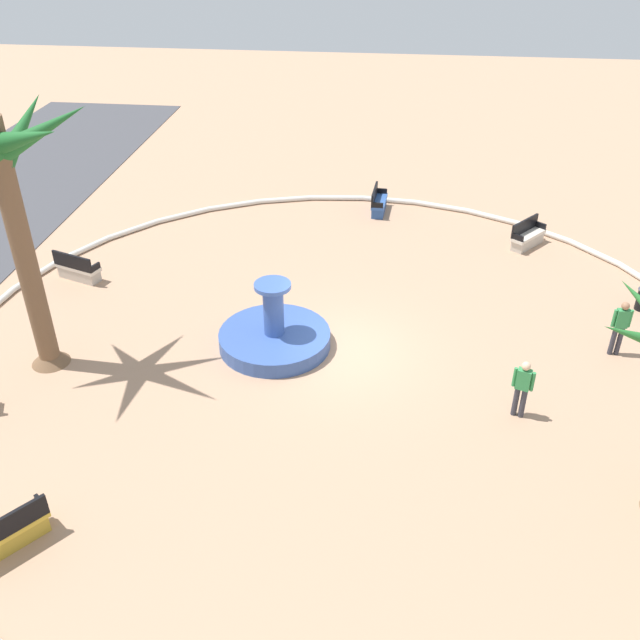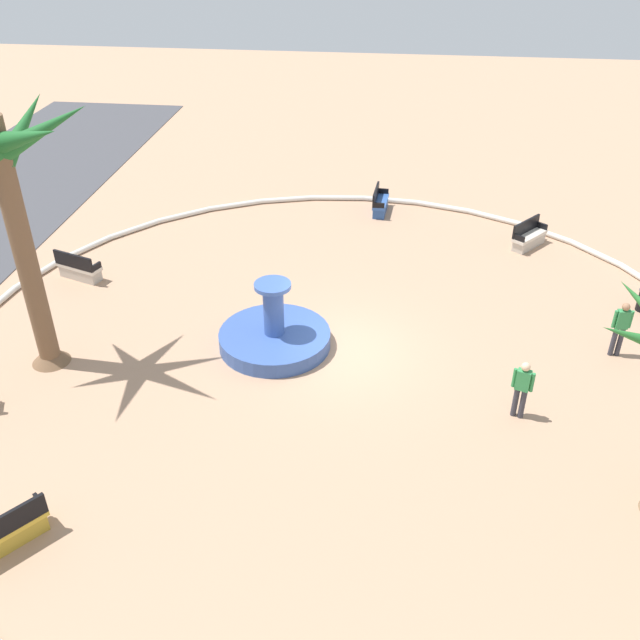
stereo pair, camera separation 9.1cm
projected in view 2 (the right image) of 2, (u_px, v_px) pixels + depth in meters
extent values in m
plane|color=tan|center=(339.00, 351.00, 20.02)|extent=(80.00, 80.00, 0.00)
torus|color=silver|center=(340.00, 348.00, 19.97)|extent=(22.41, 22.41, 0.20)
cylinder|color=#38569E|center=(275.00, 339.00, 20.14)|extent=(3.22, 3.22, 0.45)
cylinder|color=#19567F|center=(275.00, 340.00, 20.16)|extent=(2.83, 2.83, 0.34)
cylinder|color=#38569E|center=(274.00, 310.00, 19.62)|extent=(0.58, 0.58, 1.49)
cylinder|color=#3D5FAD|center=(273.00, 286.00, 19.19)|extent=(1.03, 1.03, 0.12)
cylinder|color=brown|center=(24.00, 251.00, 17.73)|extent=(0.56, 0.56, 6.91)
cone|color=brown|center=(50.00, 354.00, 19.46)|extent=(1.06, 1.06, 0.50)
cone|color=#1E6028|center=(22.00, 128.00, 17.00)|extent=(2.32, 0.88, 1.68)
cone|color=#1E6028|center=(25.00, 138.00, 15.56)|extent=(1.51, 2.38, 1.20)
cone|color=#1E6028|center=(43.00, 130.00, 16.45)|extent=(1.61, 2.32, 1.42)
cube|color=beige|center=(530.00, 236.00, 25.40)|extent=(1.55, 1.41, 0.12)
cube|color=black|center=(526.00, 226.00, 25.37)|extent=(1.28, 1.09, 0.50)
cube|color=#B6ADA0|center=(529.00, 242.00, 25.54)|extent=(1.42, 1.30, 0.39)
cube|color=black|center=(542.00, 226.00, 25.76)|extent=(0.35, 0.40, 0.24)
cube|color=black|center=(519.00, 238.00, 24.89)|extent=(0.35, 0.40, 0.24)
cube|color=#335BA8|center=(381.00, 202.00, 28.05)|extent=(1.63, 0.61, 0.12)
cube|color=black|center=(376.00, 194.00, 27.92)|extent=(1.60, 0.19, 0.50)
cube|color=#2B4E8F|center=(380.00, 208.00, 28.19)|extent=(1.50, 0.56, 0.39)
cube|color=black|center=(383.00, 191.00, 28.60)|extent=(0.11, 0.45, 0.24)
cube|color=black|center=(379.00, 206.00, 27.35)|extent=(0.11, 0.45, 0.24)
cube|color=gold|center=(6.00, 528.00, 14.02)|extent=(1.57, 1.38, 0.12)
cube|color=black|center=(7.00, 523.00, 13.73)|extent=(1.30, 1.05, 0.50)
cube|color=gold|center=(9.00, 536.00, 14.16)|extent=(1.44, 1.27, 0.39)
cube|color=black|center=(40.00, 503.00, 14.39)|extent=(0.34, 0.40, 0.24)
cube|color=beige|center=(79.00, 266.00, 23.41)|extent=(1.01, 1.67, 0.12)
cube|color=black|center=(73.00, 261.00, 23.09)|extent=(0.61, 1.53, 0.50)
cube|color=#B6ADA0|center=(81.00, 273.00, 23.54)|extent=(0.93, 1.54, 0.39)
cube|color=black|center=(62.00, 258.00, 23.61)|extent=(0.45, 0.23, 0.24)
cube|color=black|center=(96.00, 267.00, 23.05)|extent=(0.45, 0.23, 0.24)
cylinder|color=#33333D|center=(620.00, 341.00, 19.62)|extent=(0.14, 0.14, 0.91)
cylinder|color=#33333D|center=(613.00, 341.00, 19.63)|extent=(0.14, 0.14, 0.91)
cube|color=#338C4C|center=(623.00, 319.00, 19.23)|extent=(0.22, 0.35, 0.56)
sphere|color=#9E7051|center=(626.00, 307.00, 19.01)|extent=(0.22, 0.22, 0.22)
cylinder|color=#338C4C|center=(631.00, 319.00, 19.22)|extent=(0.09, 0.09, 0.53)
cylinder|color=#338C4C|center=(615.00, 319.00, 19.24)|extent=(0.09, 0.09, 0.53)
cylinder|color=#33333D|center=(522.00, 404.00, 17.35)|extent=(0.14, 0.14, 0.85)
cylinder|color=#33333D|center=(515.00, 402.00, 17.42)|extent=(0.14, 0.14, 0.85)
cube|color=#338C4C|center=(523.00, 380.00, 17.01)|extent=(0.30, 0.39, 0.56)
sphere|color=beige|center=(526.00, 367.00, 16.79)|extent=(0.22, 0.22, 0.22)
cylinder|color=#338C4C|center=(532.00, 382.00, 16.93)|extent=(0.09, 0.09, 0.53)
cylinder|color=#338C4C|center=(514.00, 378.00, 17.09)|extent=(0.09, 0.09, 0.53)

